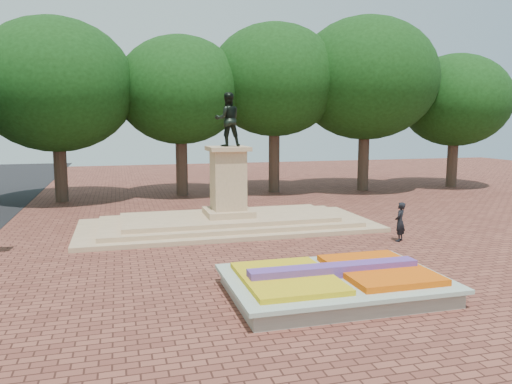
{
  "coord_description": "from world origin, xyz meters",
  "views": [
    {
      "loc": [
        -4.99,
        -15.03,
        5.06
      ],
      "look_at": [
        0.4,
        4.46,
        2.2
      ],
      "focal_mm": 35.0,
      "sensor_mm": 36.0,
      "label": 1
    }
  ],
  "objects": [
    {
      "name": "tree_row_back",
      "position": [
        2.33,
        18.0,
        6.67
      ],
      "size": [
        44.8,
        8.8,
        10.43
      ],
      "color": "#392A1F",
      "rests_on": "ground"
    },
    {
      "name": "ground",
      "position": [
        0.0,
        0.0,
        0.0
      ],
      "size": [
        90.0,
        90.0,
        0.0
      ],
      "primitive_type": "plane",
      "color": "brown",
      "rests_on": "ground"
    },
    {
      "name": "flower_bed",
      "position": [
        1.03,
        -2.0,
        0.38
      ],
      "size": [
        6.3,
        4.3,
        0.91
      ],
      "color": "gray",
      "rests_on": "ground"
    },
    {
      "name": "monument",
      "position": [
        0.0,
        8.0,
        0.88
      ],
      "size": [
        14.0,
        6.0,
        6.4
      ],
      "color": "tan",
      "rests_on": "ground"
    },
    {
      "name": "pedestrian",
      "position": [
        6.45,
        3.37,
        0.84
      ],
      "size": [
        0.72,
        0.71,
        1.68
      ],
      "primitive_type": "imported",
      "rotation": [
        0.0,
        0.0,
        3.87
      ],
      "color": "black",
      "rests_on": "ground"
    }
  ]
}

